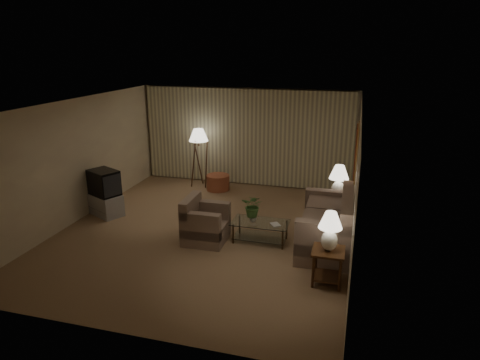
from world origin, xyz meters
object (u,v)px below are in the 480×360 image
at_px(table_lamp_near, 330,228).
at_px(vase, 253,218).
at_px(armchair, 206,224).
at_px(ottoman, 218,182).
at_px(coffee_table, 260,228).
at_px(floor_lamp, 199,157).
at_px(sofa, 325,226).
at_px(crt_tv, 104,183).
at_px(tv_cabinet, 106,205).
at_px(side_table_near, 328,260).
at_px(table_lamp_far, 339,179).
at_px(side_table_far, 337,206).

bearing_deg(table_lamp_near, vase, 141.56).
relative_size(armchair, table_lamp_near, 1.34).
distance_m(table_lamp_near, ottoman, 5.29).
relative_size(coffee_table, floor_lamp, 0.70).
bearing_deg(armchair, coffee_table, -77.21).
height_order(sofa, crt_tv, crt_tv).
bearing_deg(crt_tv, sofa, 22.53).
distance_m(armchair, tv_cabinet, 2.80).
height_order(side_table_near, table_lamp_far, table_lamp_far).
height_order(table_lamp_near, tv_cabinet, table_lamp_near).
height_order(side_table_far, table_lamp_far, table_lamp_far).
xyz_separation_m(table_lamp_far, floor_lamp, (-3.85, 1.67, -0.18)).
xyz_separation_m(armchair, coffee_table, (1.06, 0.27, -0.08)).
distance_m(armchair, ottoman, 3.21).
height_order(armchair, table_lamp_near, table_lamp_near).
height_order(sofa, table_lamp_near, table_lamp_near).
bearing_deg(table_lamp_far, side_table_far, -90.00).
xyz_separation_m(coffee_table, tv_cabinet, (-3.78, 0.43, -0.03)).
bearing_deg(coffee_table, tv_cabinet, 173.52).
relative_size(armchair, floor_lamp, 0.55).
bearing_deg(table_lamp_far, tv_cabinet, -169.96).
relative_size(side_table_far, crt_tv, 0.73).
relative_size(floor_lamp, ottoman, 2.61).
relative_size(tv_cabinet, crt_tv, 1.11).
bearing_deg(floor_lamp, side_table_near, -47.93).
xyz_separation_m(side_table_far, table_lamp_near, (0.00, -2.60, 0.59)).
relative_size(armchair, side_table_near, 1.49).
relative_size(crt_tv, ottoman, 1.32).
xyz_separation_m(sofa, table_lamp_far, (0.15, 1.25, 0.60)).
bearing_deg(side_table_far, tv_cabinet, -169.96).
bearing_deg(side_table_far, armchair, -146.95).
relative_size(table_lamp_far, floor_lamp, 0.45).
distance_m(sofa, side_table_far, 1.26).
height_order(armchair, coffee_table, armchair).
bearing_deg(sofa, ottoman, -132.28).
height_order(coffee_table, floor_lamp, floor_lamp).
bearing_deg(vase, table_lamp_far, 40.61).
bearing_deg(table_lamp_near, sofa, 96.34).
bearing_deg(crt_tv, side_table_far, 36.31).
xyz_separation_m(side_table_near, vase, (-1.57, 1.25, 0.08)).
distance_m(sofa, armchair, 2.37).
distance_m(table_lamp_far, vase, 2.15).
bearing_deg(coffee_table, ottoman, 122.75).
height_order(sofa, table_lamp_far, table_lamp_far).
bearing_deg(vase, side_table_near, -38.44).
relative_size(side_table_near, table_lamp_near, 0.90).
xyz_separation_m(side_table_near, coffee_table, (-1.42, 1.25, -0.13)).
bearing_deg(armchair, table_lamp_far, -58.32).
bearing_deg(table_lamp_far, vase, -139.39).
distance_m(sofa, ottoman, 4.15).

